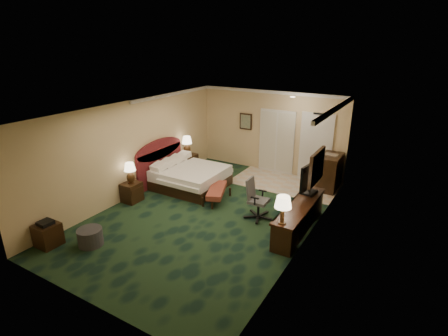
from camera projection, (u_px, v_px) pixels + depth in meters
The scene contains 26 objects.
floor at pixel (210, 214), 8.95m from camera, with size 5.00×7.50×0.00m, color black.
ceiling at pixel (208, 109), 8.02m from camera, with size 5.00×7.50×0.00m, color white.
wall_back at pixel (270, 132), 11.52m from camera, with size 5.00×0.00×2.70m, color tan.
wall_front at pixel (79, 234), 5.45m from camera, with size 5.00×0.00×2.70m, color tan.
wall_left at pixel (133, 149), 9.68m from camera, with size 0.00×7.50×2.70m, color tan.
wall_right at pixel (309, 185), 7.30m from camera, with size 0.00×7.50×2.70m, color tan.
crown_molding at pixel (208, 111), 8.04m from camera, with size 5.00×7.50×0.10m, color silver, non-canonical shape.
tile_patch at pixel (284, 183), 10.87m from camera, with size 3.20×1.70×0.01m, color tan.
headboard at pixel (160, 162), 10.68m from camera, with size 0.12×2.00×1.40m, color #430E0F, non-canonical shape.
entry_door at pixel (316, 148), 10.86m from camera, with size 1.02×0.06×2.18m, color silver.
closet_doors at pixel (277, 142), 11.47m from camera, with size 1.20×0.06×2.10m, color beige.
wall_art at pixel (246, 121), 11.83m from camera, with size 0.45×0.06×0.55m, color #466A56.
wall_mirror at pixel (317, 167), 7.73m from camera, with size 0.05×0.95×0.75m, color white.
bed at pixel (191, 178), 10.51m from camera, with size 1.91×1.77×0.61m, color white.
nightstand_near at pixel (132, 192), 9.59m from camera, with size 0.43×0.49×0.54m, color black.
nightstand_far at pixel (187, 164), 11.58m from camera, with size 0.52×0.60×0.65m, color black.
lamp_near at pixel (130, 173), 9.40m from camera, with size 0.31×0.31×0.58m, color black, non-canonical shape.
lamp_far at pixel (187, 146), 11.38m from camera, with size 0.33×0.33×0.62m, color black, non-canonical shape.
bed_bench at pixel (217, 194), 9.62m from camera, with size 0.40×1.15×0.39m, color maroon.
ottoman at pixel (90, 237), 7.55m from camera, with size 0.53×0.53×0.38m, color #2C2C2F.
side_table at pixel (48, 235), 7.52m from camera, with size 0.47×0.47×0.50m, color black.
desk at pixel (299, 218), 8.06m from camera, with size 0.51×2.34×0.68m, color black.
tv at pixel (311, 178), 8.39m from camera, with size 0.09×1.02×0.79m, color black.
desk_lamp at pixel (283, 210), 7.04m from camera, with size 0.35×0.35×0.61m, color black, non-canonical shape.
desk_chair at pixel (259, 199), 8.59m from camera, with size 0.59×0.56×1.02m, color #48474B, non-canonical shape.
minibar at pixel (330, 172), 10.33m from camera, with size 0.55×0.99×1.05m, color black.
Camera 1 is at (4.37, -6.71, 4.20)m, focal length 28.00 mm.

